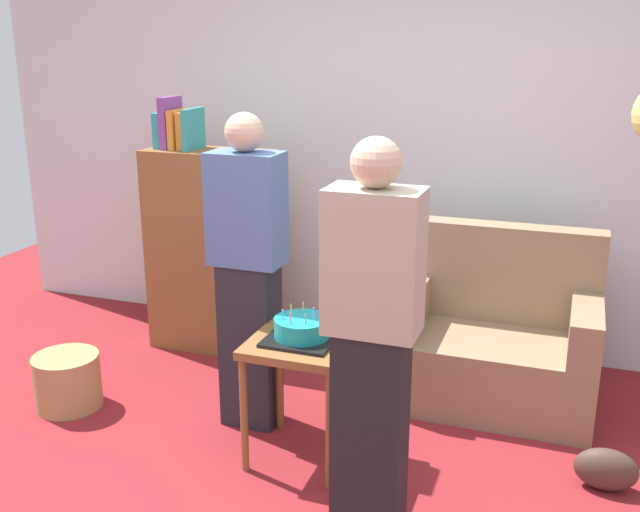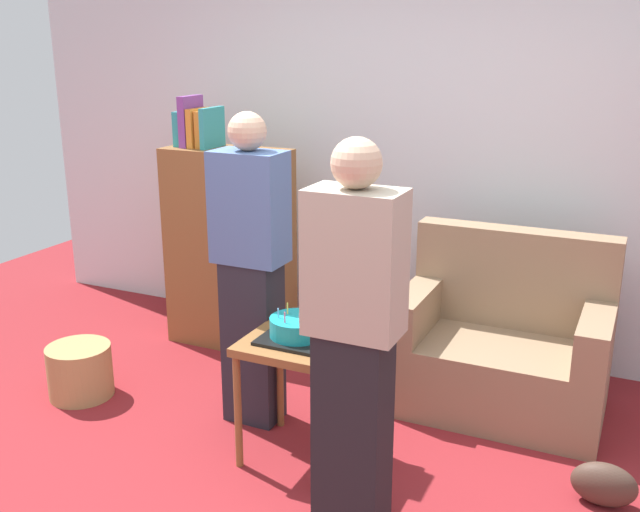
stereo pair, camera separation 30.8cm
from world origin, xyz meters
name	(u,v)px [view 1 (the left image)]	position (x,y,z in m)	size (l,w,h in m)	color
wall_back	(412,139)	(0.00, 2.05, 1.35)	(6.00, 0.10, 2.70)	silver
couch	(493,341)	(0.65, 1.37, 0.34)	(1.10, 0.70, 0.96)	#8C7054
bookshelf	(211,247)	(-1.17, 1.50, 0.67)	(0.80, 0.36, 1.62)	brown
side_table	(302,358)	(-0.13, 0.44, 0.52)	(0.48, 0.48, 0.61)	brown
birthday_cake	(302,330)	(-0.13, 0.44, 0.66)	(0.32, 0.32, 0.17)	black
person_blowing_candles	(248,272)	(-0.51, 0.66, 0.83)	(0.36, 0.22, 1.63)	#23232D
person_holding_cake	(372,342)	(0.32, 0.03, 0.83)	(0.36, 0.22, 1.63)	black
wicker_basket	(67,381)	(-1.54, 0.47, 0.15)	(0.36, 0.36, 0.30)	#A88451
handbag	(606,469)	(1.26, 0.64, 0.10)	(0.28, 0.14, 0.20)	#473328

